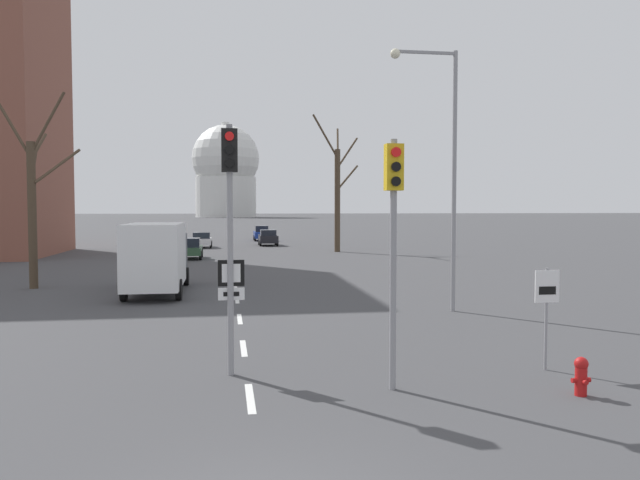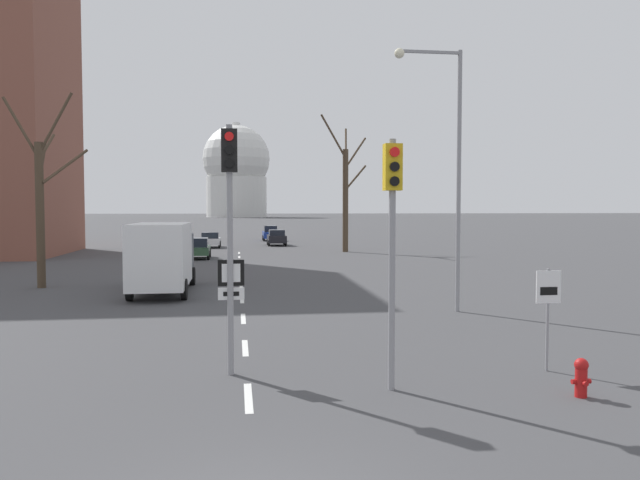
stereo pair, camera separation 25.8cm
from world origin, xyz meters
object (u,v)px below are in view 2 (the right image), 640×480
fire_hydrant (581,376)px  sedan_near_left (210,240)px  sedan_mid_centre (270,233)px  delivery_truck (163,255)px  traffic_signal_centre_tall (230,203)px  street_lamp_right (448,154)px  speed_limit_sign (548,302)px  traffic_signal_near_right (392,216)px  route_sign_post (231,294)px  sedan_near_right (198,248)px  sedan_far_left (277,238)px

fire_hydrant → sedan_near_left: (-9.35, 48.93, 0.33)m
sedan_mid_centre → delivery_truck: bearing=-99.3°
traffic_signal_centre_tall → street_lamp_right: (7.77, 7.65, 1.83)m
traffic_signal_centre_tall → speed_limit_sign: 7.71m
traffic_signal_near_right → sedan_mid_centre: 59.77m
delivery_truck → route_sign_post: bearing=-77.5°
fire_hydrant → sedan_near_right: 37.09m
traffic_signal_centre_tall → sedan_mid_centre: 58.28m
traffic_signal_near_right → sedan_near_right: (-6.04, 34.79, -2.85)m
traffic_signal_centre_tall → sedan_near_right: size_ratio=1.44×
sedan_far_left → traffic_signal_near_right: bearing=-91.0°
traffic_signal_centre_tall → fire_hydrant: (7.02, -2.65, -3.50)m
speed_limit_sign → sedan_near_right: bearing=106.5°
sedan_near_left → sedan_far_left: (6.52, 2.42, 0.05)m
delivery_truck → street_lamp_right: bearing=-31.1°
traffic_signal_near_right → sedan_near_right: bearing=99.9°
traffic_signal_near_right → street_lamp_right: (4.42, 9.30, 2.12)m
delivery_truck → sedan_near_right: bearing=88.7°
fire_hydrant → sedan_mid_centre: bearing=92.8°
route_sign_post → sedan_near_left: 46.28m
fire_hydrant → sedan_near_right: sedan_near_right is taller
sedan_far_left → delivery_truck: delivery_truck is taller
route_sign_post → speed_limit_sign: size_ratio=1.11×
speed_limit_sign → fire_hydrant: 2.34m
sedan_near_right → sedan_far_left: 17.02m
sedan_near_left → sedan_mid_centre: size_ratio=0.91×
traffic_signal_centre_tall → street_lamp_right: 11.06m
traffic_signal_centre_tall → traffic_signal_near_right: 3.74m
route_sign_post → fire_hydrant: 7.64m
fire_hydrant → street_lamp_right: 11.62m
route_sign_post → sedan_mid_centre: route_sign_post is taller
sedan_near_left → sedan_far_left: size_ratio=1.00×
fire_hydrant → street_lamp_right: street_lamp_right is taller
fire_hydrant → route_sign_post: bearing=158.8°
speed_limit_sign → sedan_near_left: speed_limit_sign is taller
traffic_signal_centre_tall → route_sign_post: 2.10m
speed_limit_sign → delivery_truck: 18.18m
traffic_signal_near_right → sedan_far_left: bearing=89.0°
fire_hydrant → sedan_mid_centre: sedan_mid_centre is taller
fire_hydrant → sedan_far_left: (-2.83, 51.35, 0.37)m
route_sign_post → sedan_far_left: (4.17, 48.64, -1.03)m
traffic_signal_near_right → sedan_far_left: (0.84, 50.35, -2.84)m
route_sign_post → speed_limit_sign: 7.35m
sedan_near_right → speed_limit_sign: bearing=-73.5°
traffic_signal_centre_tall → sedan_near_right: bearing=94.6°
sedan_near_left → sedan_mid_centre: bearing=61.5°
sedan_near_right → sedan_mid_centre: sedan_mid_centre is taller
traffic_signal_near_right → fire_hydrant: (3.67, -1.00, -3.21)m
sedan_near_left → sedan_near_right: sedan_near_right is taller
fire_hydrant → sedan_mid_centre: (-2.96, 60.71, 0.43)m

